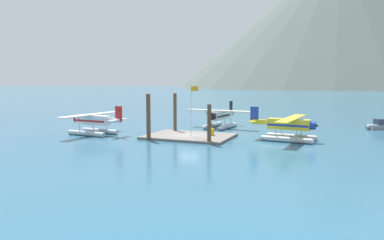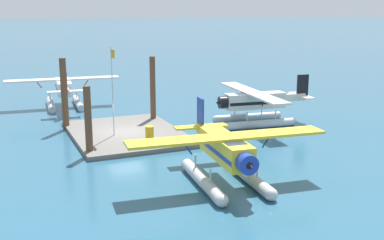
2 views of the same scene
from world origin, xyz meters
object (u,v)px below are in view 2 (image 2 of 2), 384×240
Objects in this scene: seaplane_cream_bow_centre at (255,105)px; flagpole at (113,81)px; seaplane_white_port_aft at (64,91)px; seaplane_yellow_stbd_fwd at (226,155)px; fuel_drum at (150,133)px.

flagpole is at bearing -89.59° from seaplane_cream_bow_centre.
seaplane_cream_bow_centre is (13.18, 12.79, 0.00)m from seaplane_white_port_aft.
seaplane_cream_bow_centre is 1.00× the size of seaplane_yellow_stbd_fwd.
seaplane_cream_bow_centre and seaplane_yellow_stbd_fwd have the same top height.
seaplane_yellow_stbd_fwd is at bearing 10.76° from seaplane_white_port_aft.
fuel_drum is 9.17m from seaplane_yellow_stbd_fwd.
seaplane_white_port_aft is 18.37m from seaplane_cream_bow_centre.
seaplane_cream_bow_centre is at bearing 143.20° from seaplane_yellow_stbd_fwd.
fuel_drum is at bearing -172.77° from seaplane_yellow_stbd_fwd.
fuel_drum is 0.08× the size of seaplane_yellow_stbd_fwd.
fuel_drum is at bearing 12.83° from seaplane_white_port_aft.
flagpole is at bearing -163.96° from seaplane_yellow_stbd_fwd.
seaplane_yellow_stbd_fwd is at bearing 7.23° from fuel_drum.
fuel_drum is (1.83, 1.98, -3.39)m from flagpole.
fuel_drum is 15.50m from seaplane_white_port_aft.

